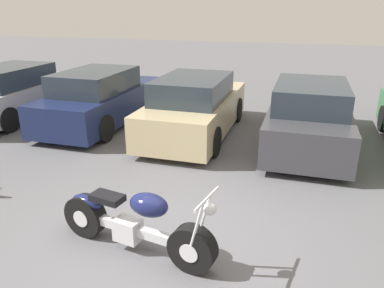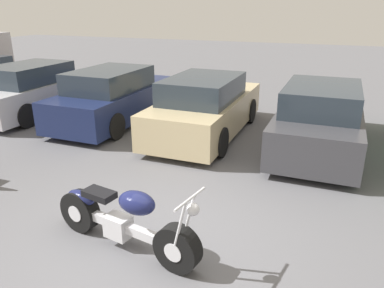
% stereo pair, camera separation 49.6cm
% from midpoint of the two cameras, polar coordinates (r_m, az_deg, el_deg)
% --- Properties ---
extents(ground_plane, '(60.00, 60.00, 0.00)m').
position_cam_midpoint_polar(ground_plane, '(5.26, -3.32, -14.92)').
color(ground_plane, slate).
extents(motorcycle, '(2.26, 0.84, 1.04)m').
position_cam_midpoint_polar(motorcycle, '(5.00, -7.62, -11.52)').
color(motorcycle, black).
rests_on(motorcycle, ground_plane).
extents(parked_car_silver, '(1.78, 4.36, 1.47)m').
position_cam_midpoint_polar(parked_car_silver, '(11.99, -21.61, 7.62)').
color(parked_car_silver, '#BCBCC1').
rests_on(parked_car_silver, ground_plane).
extents(parked_car_navy, '(1.78, 4.36, 1.47)m').
position_cam_midpoint_polar(parked_car_navy, '(10.44, -10.33, 7.00)').
color(parked_car_navy, '#19234C').
rests_on(parked_car_navy, ground_plane).
extents(parked_car_champagne, '(1.78, 4.36, 1.47)m').
position_cam_midpoint_polar(parked_car_champagne, '(9.22, 3.63, 5.53)').
color(parked_car_champagne, '#C6B284').
rests_on(parked_car_champagne, ground_plane).
extents(parked_car_dark_grey, '(1.78, 4.36, 1.47)m').
position_cam_midpoint_polar(parked_car_dark_grey, '(8.81, 20.45, 3.57)').
color(parked_car_dark_grey, '#3D3D42').
rests_on(parked_car_dark_grey, ground_plane).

